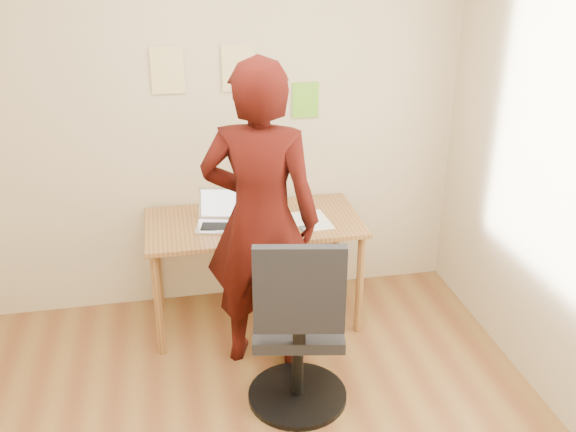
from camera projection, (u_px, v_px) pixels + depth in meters
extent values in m
cube|color=#C5B690|center=(206.00, 116.00, 4.25)|extent=(3.50, 0.04, 2.70)
cube|color=#9F6537|center=(254.00, 223.00, 4.20)|extent=(1.40, 0.70, 0.03)
cylinder|color=#9F6537|center=(158.00, 305.00, 3.97)|extent=(0.05, 0.05, 0.71)
cylinder|color=#9F6537|center=(360.00, 285.00, 4.20)|extent=(0.05, 0.05, 0.71)
cylinder|color=#9F6537|center=(157.00, 260.00, 4.51)|extent=(0.05, 0.05, 0.71)
cylinder|color=#9F6537|center=(336.00, 244.00, 4.74)|extent=(0.05, 0.05, 0.71)
cube|color=silver|center=(220.00, 227.00, 4.09)|extent=(0.34, 0.27, 0.01)
cube|color=black|center=(220.00, 226.00, 4.09)|extent=(0.27, 0.17, 0.00)
cube|color=silver|center=(222.00, 203.00, 4.17)|extent=(0.31, 0.12, 0.21)
cube|color=white|center=(222.00, 203.00, 4.17)|extent=(0.27, 0.10, 0.17)
cube|color=white|center=(311.00, 220.00, 4.20)|extent=(0.25, 0.34, 0.00)
cube|color=black|center=(306.00, 230.00, 4.06)|extent=(0.07, 0.11, 0.01)
cube|color=#3F4C59|center=(306.00, 229.00, 4.06)|extent=(0.06, 0.09, 0.00)
cube|color=#E1CB86|center=(167.00, 70.00, 4.05)|extent=(0.21, 0.00, 0.30)
cube|color=#E1CB86|center=(238.00, 68.00, 4.13)|extent=(0.21, 0.00, 0.30)
cube|color=#69BB2A|center=(306.00, 100.00, 4.31)|extent=(0.18, 0.00, 0.24)
cube|color=black|center=(298.00, 324.00, 3.52)|extent=(0.56, 0.56, 0.07)
cube|color=black|center=(299.00, 290.00, 3.16)|extent=(0.46, 0.14, 0.48)
cube|color=black|center=(299.00, 331.00, 3.27)|extent=(0.07, 0.06, 0.13)
cylinder|color=black|center=(298.00, 363.00, 3.63)|extent=(0.07, 0.07, 0.48)
cylinder|color=black|center=(297.00, 395.00, 3.72)|extent=(0.57, 0.57, 0.03)
imported|color=#330A07|center=(261.00, 221.00, 3.69)|extent=(0.80, 0.66, 1.90)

